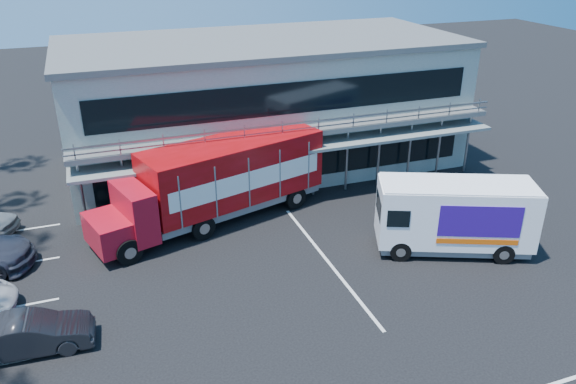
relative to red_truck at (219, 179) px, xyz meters
name	(u,v)px	position (x,y,z in m)	size (l,w,h in m)	color
ground	(310,311)	(1.33, -8.27, -2.12)	(120.00, 120.00, 0.00)	black
building	(263,102)	(4.33, 6.67, 1.54)	(22.40, 12.00, 7.30)	gray
red_truck	(219,179)	(0.00, 0.00, 0.00)	(11.69, 5.81, 3.84)	#AA0D1E
white_van	(455,216)	(8.79, -6.27, -0.42)	(6.90, 4.60, 3.19)	white
parked_car_b	(31,334)	(-8.17, -7.07, -1.46)	(1.39, 3.99, 1.31)	black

